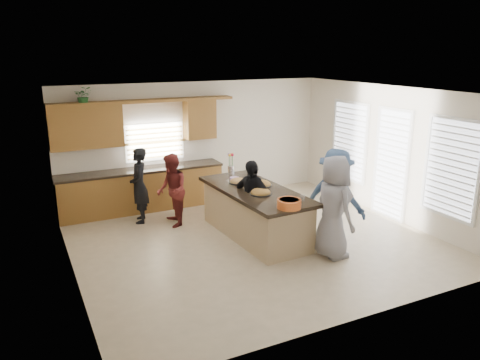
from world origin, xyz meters
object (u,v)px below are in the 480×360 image
woman_right_back (335,197)px  island (255,214)px  woman_left_back (139,186)px  woman_right_front (334,207)px  woman_left_front (251,200)px  salad_bowl (289,203)px  woman_left_mid (172,190)px

woman_right_back → island: bearing=21.9°
woman_left_back → woman_right_back: woman_right_back is taller
woman_right_front → woman_left_front: bearing=35.2°
woman_left_front → woman_right_back: size_ratio=0.86×
island → salad_bowl: (-0.01, -1.21, 0.58)m
woman_left_back → woman_left_front: 2.47m
island → woman_left_back: bearing=132.7°
woman_right_back → woman_right_front: woman_right_front is taller
woman_left_back → woman_right_front: (2.58, -3.16, 0.11)m
island → woman_right_back: woman_right_back is taller
woman_left_back → woman_left_front: bearing=56.7°
woman_right_back → woman_right_front: (-0.38, -0.46, 0.01)m
woman_right_front → woman_left_mid: bearing=38.6°
woman_left_front → woman_right_front: bearing=9.0°
woman_left_back → island: bearing=59.9°
woman_right_back → woman_right_front: bearing=111.7°
woman_left_back → woman_right_back: bearing=61.8°
woman_right_back → salad_bowl: bearing=74.1°
woman_left_mid → salad_bowl: bearing=34.5°
woman_left_back → woman_right_back: 4.00m
salad_bowl → woman_left_mid: bearing=116.9°
woman_left_mid → woman_right_back: 3.27m
woman_left_mid → woman_right_back: (2.41, -2.20, 0.15)m
salad_bowl → woman_right_back: (1.16, 0.27, -0.13)m
woman_left_back → woman_right_front: bearing=53.4°
island → salad_bowl: bearing=-93.3°
salad_bowl → woman_right_front: 0.82m
salad_bowl → woman_right_back: woman_right_back is taller
salad_bowl → woman_left_front: woman_left_front is taller
salad_bowl → woman_left_mid: 2.78m
woman_left_back → woman_left_front: (1.67, -1.82, -0.02)m
woman_left_mid → woman_right_front: size_ratio=0.83×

